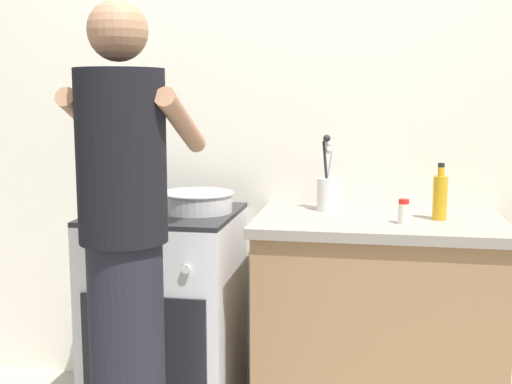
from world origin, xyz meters
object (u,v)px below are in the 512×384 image
Objects in this scene: pot at (135,196)px; mixing_bowl at (198,201)px; oil_bottle at (440,196)px; stove_range at (167,313)px; utensil_crock at (328,190)px; spice_bottle at (404,212)px; person at (125,252)px.

pot is 0.28m from mixing_bowl.
oil_bottle reaches higher than pot.
oil_bottle is (1.00, -0.00, 0.05)m from mixing_bowl.
stove_range is 3.95× the size of oil_bottle.
spice_bottle is at bearing -39.02° from utensil_crock.
pot is 1.06× the size of oil_bottle.
spice_bottle is at bearing -5.08° from stove_range.
mixing_bowl is at bearing -165.79° from utensil_crock.
utensil_crock is at bearing 140.98° from spice_bottle.
person reaches higher than oil_bottle.
utensil_crock is (0.68, 0.16, 0.54)m from stove_range.
utensil_crock reaches higher than oil_bottle.
utensil_crock is 0.40m from spice_bottle.
utensil_crock is 1.44× the size of oil_bottle.
mixing_bowl is 0.86m from spice_bottle.
pot is 0.84m from utensil_crock.
stove_range is at bearing -170.04° from mixing_bowl.
utensil_crock is 0.19× the size of person.
utensil_crock is at bearing 14.21° from mixing_bowl.
stove_range is 9.37× the size of spice_bottle.
pot is at bearing -178.60° from mixing_bowl.
pot is at bearing -179.81° from oil_bottle.
oil_bottle is (1.14, 0.02, 0.54)m from stove_range.
mixing_bowl is 0.56m from utensil_crock.
utensil_crock reaches higher than mixing_bowl.
spice_bottle is at bearing -7.54° from mixing_bowl.
pot reaches higher than spice_bottle.
stove_range is at bearing -7.22° from pot.
pot is 0.14× the size of person.
person is at bearing -85.98° from stove_range.
utensil_crock reaches higher than spice_bottle.
spice_bottle is (1.13, -0.11, -0.02)m from pot.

